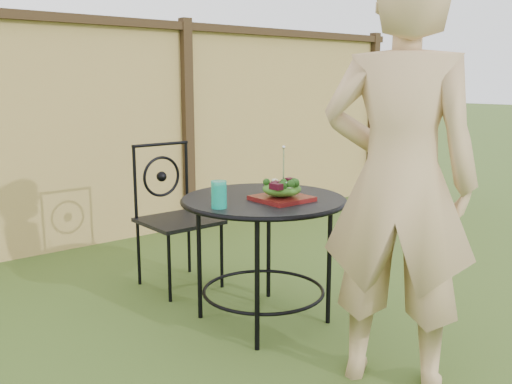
% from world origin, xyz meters
% --- Properties ---
extents(ground, '(60.00, 60.00, 0.00)m').
position_xyz_m(ground, '(0.00, 0.00, 0.00)').
color(ground, '#2C4616').
rests_on(ground, ground).
extents(fence, '(8.00, 0.12, 1.90)m').
position_xyz_m(fence, '(-0.00, 2.19, 0.95)').
color(fence, '#D8BE6A').
rests_on(fence, ground).
extents(patio_table, '(0.92, 0.92, 0.72)m').
position_xyz_m(patio_table, '(0.48, 0.09, 0.59)').
color(patio_table, black).
rests_on(patio_table, ground).
extents(patio_chair, '(0.46, 0.46, 0.95)m').
position_xyz_m(patio_chair, '(0.41, 0.94, 0.50)').
color(patio_chair, black).
rests_on(patio_chair, ground).
extents(diner, '(0.73, 0.81, 1.85)m').
position_xyz_m(diner, '(0.51, -0.78, 0.93)').
color(diner, tan).
rests_on(diner, ground).
extents(salad_plate, '(0.27, 0.27, 0.02)m').
position_xyz_m(salad_plate, '(0.51, -0.03, 0.74)').
color(salad_plate, '#411009').
rests_on(salad_plate, patio_table).
extents(salad, '(0.21, 0.21, 0.08)m').
position_xyz_m(salad, '(0.51, -0.03, 0.79)').
color(salad, '#235614').
rests_on(salad, salad_plate).
extents(fork, '(0.01, 0.01, 0.18)m').
position_xyz_m(fork, '(0.52, -0.03, 0.92)').
color(fork, silver).
rests_on(fork, salad).
extents(drinking_glass, '(0.08, 0.08, 0.14)m').
position_xyz_m(drinking_glass, '(0.14, 0.04, 0.79)').
color(drinking_glass, '#0DA187').
rests_on(drinking_glass, patio_table).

